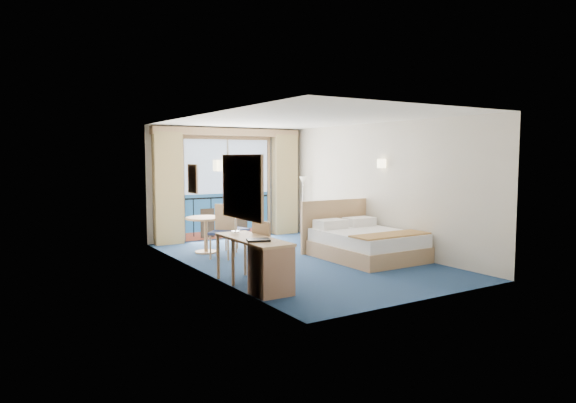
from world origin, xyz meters
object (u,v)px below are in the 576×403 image
at_px(table_chair_a, 234,226).
at_px(desk_chair, 267,246).
at_px(desk, 267,265).
at_px(round_table, 206,226).
at_px(bed, 365,243).
at_px(nightstand, 350,234).
at_px(table_chair_b, 224,228).
at_px(armchair, 320,225).
at_px(floor_lamp, 303,191).

bearing_deg(table_chair_a, desk_chair, 149.90).
xyz_separation_m(desk, table_chair_a, (1.05, 3.28, 0.11)).
height_order(desk_chair, round_table, desk_chair).
distance_m(bed, round_table, 3.28).
height_order(nightstand, table_chair_b, table_chair_b).
distance_m(desk_chair, round_table, 2.68).
xyz_separation_m(bed, desk, (-2.90, -1.25, 0.11)).
distance_m(bed, armchair, 2.02).
bearing_deg(table_chair_a, table_chair_b, 121.38).
bearing_deg(table_chair_a, desk, 146.23).
xyz_separation_m(nightstand, table_chair_a, (-2.44, 0.85, 0.26)).
xyz_separation_m(armchair, desk, (-3.24, -3.24, 0.02)).
bearing_deg(nightstand, table_chair_a, 160.68).
relative_size(desk, round_table, 1.94).
bearing_deg(armchair, table_chair_b, -41.52).
height_order(floor_lamp, desk_chair, floor_lamp).
distance_m(armchair, desk_chair, 3.77).
bearing_deg(table_chair_b, bed, 10.72).
bearing_deg(floor_lamp, nightstand, -90.56).
xyz_separation_m(bed, armchair, (0.34, 1.99, 0.09)).
xyz_separation_m(desk, round_table, (0.48, 3.43, 0.15)).
distance_m(nightstand, desk, 4.25).
bearing_deg(nightstand, armchair, 106.65).
relative_size(bed, desk, 1.28).
bearing_deg(bed, desk, -156.75).
xyz_separation_m(bed, desk_chair, (-2.49, -0.49, 0.24)).
bearing_deg(round_table, floor_lamp, 17.19).
relative_size(floor_lamp, desk, 0.93).
bearing_deg(floor_lamp, armchair, -103.07).
xyz_separation_m(armchair, floor_lamp, (0.26, 1.13, 0.73)).
height_order(nightstand, desk_chair, desk_chair).
bearing_deg(armchair, floor_lamp, -154.33).
relative_size(bed, floor_lamp, 1.38).
relative_size(bed, table_chair_a, 2.18).
relative_size(nightstand, round_table, 0.66).
distance_m(nightstand, armchair, 0.86).
xyz_separation_m(bed, nightstand, (0.58, 1.18, -0.03)).
relative_size(bed, table_chair_b, 1.96).
xyz_separation_m(floor_lamp, table_chair_a, (-2.46, -1.09, -0.60)).
distance_m(armchair, floor_lamp, 1.37).
distance_m(nightstand, floor_lamp, 2.12).
height_order(nightstand, floor_lamp, floor_lamp).
bearing_deg(bed, nightstand, 63.80).
xyz_separation_m(floor_lamp, desk, (-3.50, -4.37, -0.71)).
xyz_separation_m(bed, table_chair_a, (-1.86, 2.03, 0.23)).
distance_m(armchair, round_table, 2.78).
xyz_separation_m(bed, round_table, (-2.43, 2.18, 0.26)).
distance_m(desk_chair, table_chair_a, 2.61).
bearing_deg(table_chair_a, nightstand, -125.41).
relative_size(table_chair_a, table_chair_b, 0.90).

